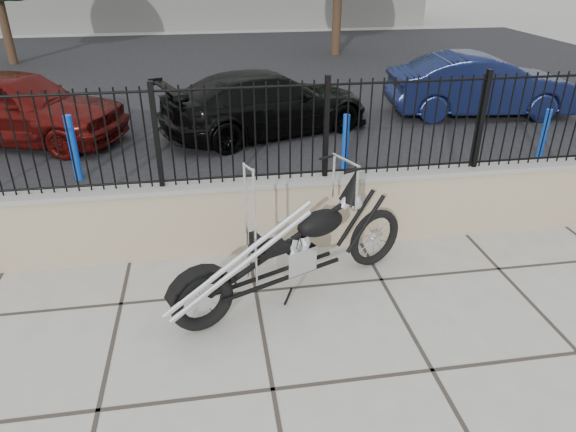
% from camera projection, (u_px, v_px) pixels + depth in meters
% --- Properties ---
extents(ground_plane, '(90.00, 90.00, 0.00)m').
position_uv_depth(ground_plane, '(273.00, 390.00, 4.57)').
color(ground_plane, '#99968E').
rests_on(ground_plane, ground).
extents(parking_lot, '(30.00, 30.00, 0.00)m').
position_uv_depth(parking_lot, '(219.00, 80.00, 15.53)').
color(parking_lot, black).
rests_on(parking_lot, ground).
extents(retaining_wall, '(14.00, 0.36, 0.96)m').
position_uv_depth(retaining_wall, '(247.00, 215.00, 6.54)').
color(retaining_wall, gray).
rests_on(retaining_wall, ground_plane).
extents(iron_fence, '(14.00, 0.08, 1.20)m').
position_uv_depth(iron_fence, '(243.00, 134.00, 6.04)').
color(iron_fence, black).
rests_on(iron_fence, retaining_wall).
extents(chopper_motorcycle, '(2.80, 1.59, 1.70)m').
position_uv_depth(chopper_motorcycle, '(292.00, 229.00, 5.44)').
color(chopper_motorcycle, black).
rests_on(chopper_motorcycle, ground_plane).
extents(car_red, '(4.64, 3.06, 1.47)m').
position_uv_depth(car_red, '(15.00, 107.00, 10.17)').
color(car_red, '#500D0B').
rests_on(car_red, parking_lot).
extents(car_black, '(4.85, 3.29, 1.31)m').
position_uv_depth(car_black, '(267.00, 103.00, 10.72)').
color(car_black, black).
rests_on(car_black, parking_lot).
extents(car_blue, '(4.38, 1.91, 1.40)m').
position_uv_depth(car_blue, '(481.00, 85.00, 11.93)').
color(car_blue, '#0F1537').
rests_on(car_blue, parking_lot).
extents(bollard_a, '(0.17, 0.17, 1.12)m').
position_uv_depth(bollard_a, '(73.00, 148.00, 8.52)').
color(bollard_a, '#0B5EA9').
rests_on(bollard_a, ground_plane).
extents(bollard_b, '(0.15, 0.15, 0.99)m').
position_uv_depth(bollard_b, '(345.00, 142.00, 8.98)').
color(bollard_b, '#0B41A8').
rests_on(bollard_b, ground_plane).
extents(bollard_c, '(0.11, 0.11, 0.91)m').
position_uv_depth(bollard_c, '(544.00, 133.00, 9.54)').
color(bollard_c, blue).
rests_on(bollard_c, ground_plane).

